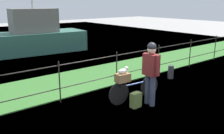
# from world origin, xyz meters

# --- Properties ---
(ground_plane) EXTENTS (60.00, 60.00, 0.00)m
(ground_plane) POSITION_xyz_m (0.00, 0.00, 0.00)
(ground_plane) COLOR #9E9993
(grass_strip) EXTENTS (27.00, 2.40, 0.03)m
(grass_strip) POSITION_xyz_m (0.00, 3.47, 0.01)
(grass_strip) COLOR #38702D
(grass_strip) RESTS_ON ground
(harbor_water) EXTENTS (30.00, 30.00, 0.00)m
(harbor_water) POSITION_xyz_m (0.00, 10.52, 0.00)
(harbor_water) COLOR #426684
(harbor_water) RESTS_ON ground
(iron_fence) EXTENTS (18.04, 0.04, 1.16)m
(iron_fence) POSITION_xyz_m (0.00, 2.10, 0.68)
(iron_fence) COLOR #28231E
(iron_fence) RESTS_ON ground
(bicycle_main) EXTENTS (1.70, 0.23, 0.62)m
(bicycle_main) POSITION_xyz_m (0.66, 0.94, 0.33)
(bicycle_main) COLOR black
(bicycle_main) RESTS_ON ground
(wooden_crate) EXTENTS (0.40, 0.28, 0.23)m
(wooden_crate) POSITION_xyz_m (0.26, 0.98, 0.73)
(wooden_crate) COLOR olive
(wooden_crate) RESTS_ON bicycle_main
(terrier_dog) EXTENTS (0.32, 0.16, 0.18)m
(terrier_dog) POSITION_xyz_m (0.29, 0.98, 0.92)
(terrier_dog) COLOR silver
(terrier_dog) RESTS_ON wooden_crate
(cyclist_person) EXTENTS (0.29, 0.54, 1.68)m
(cyclist_person) POSITION_xyz_m (0.79, 0.48, 1.00)
(cyclist_person) COLOR #383D51
(cyclist_person) RESTS_ON ground
(backpack_on_paving) EXTENTS (0.29, 0.19, 0.40)m
(backpack_on_paving) POSITION_xyz_m (0.38, 0.59, 0.20)
(backpack_on_paving) COLOR olive
(backpack_on_paving) RESTS_ON ground
(mooring_bollard) EXTENTS (0.20, 0.20, 0.47)m
(mooring_bollard) POSITION_xyz_m (3.12, 1.60, 0.24)
(mooring_bollard) COLOR #38383D
(mooring_bollard) RESTS_ON ground
(moored_boat_near) EXTENTS (5.44, 2.52, 3.93)m
(moored_boat_near) POSITION_xyz_m (1.24, 9.22, 0.85)
(moored_boat_near) COLOR #336656
(moored_boat_near) RESTS_ON ground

